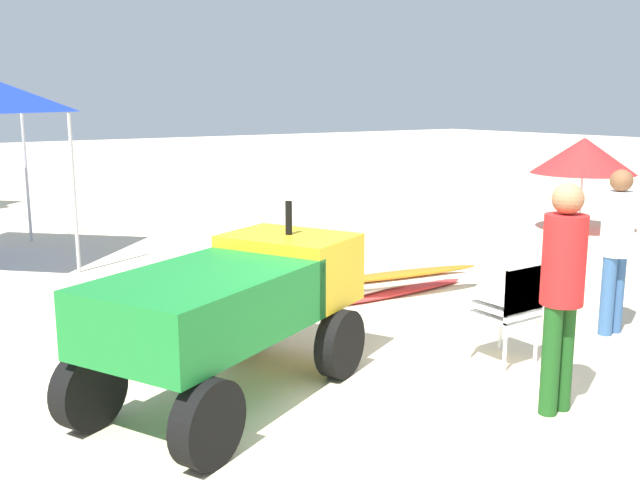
# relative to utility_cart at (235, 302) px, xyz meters

# --- Properties ---
(ground) EXTENTS (80.00, 80.00, 0.00)m
(ground) POSITION_rel_utility_cart_xyz_m (1.15, -1.24, -0.78)
(ground) COLOR beige
(utility_cart) EXTENTS (2.81, 2.18, 1.50)m
(utility_cart) POSITION_rel_utility_cart_xyz_m (0.00, 0.00, 0.00)
(utility_cart) COLOR #197A2D
(utility_cart) RESTS_ON ground
(stacked_plastic_chairs) EXTENTS (0.48, 0.48, 1.02)m
(stacked_plastic_chairs) POSITION_rel_utility_cart_xyz_m (2.38, -0.81, -0.18)
(stacked_plastic_chairs) COLOR white
(stacked_plastic_chairs) RESTS_ON ground
(surfboard_pile) EXTENTS (2.46, 0.87, 0.32)m
(surfboard_pile) POSITION_rel_utility_cart_xyz_m (2.98, 1.57, -0.62)
(surfboard_pile) COLOR red
(surfboard_pile) RESTS_ON ground
(lifeguard_near_left) EXTENTS (0.32, 0.32, 1.70)m
(lifeguard_near_left) POSITION_rel_utility_cart_xyz_m (3.91, -0.81, 0.19)
(lifeguard_near_left) COLOR #33598C
(lifeguard_near_left) RESTS_ON ground
(lifeguard_near_right) EXTENTS (0.32, 0.32, 1.78)m
(lifeguard_near_right) POSITION_rel_utility_cart_xyz_m (1.86, -1.70, 0.24)
(lifeguard_near_right) COLOR #194C19
(lifeguard_near_right) RESTS_ON ground
(beach_umbrella_left) EXTENTS (1.83, 1.83, 1.72)m
(beach_umbrella_left) POSITION_rel_utility_cart_xyz_m (8.58, 2.93, 0.61)
(beach_umbrella_left) COLOR beige
(beach_umbrella_left) RESTS_ON ground
(traffic_cone_near) EXTENTS (0.34, 0.34, 0.49)m
(traffic_cone_near) POSITION_rel_utility_cart_xyz_m (1.07, 2.97, -0.54)
(traffic_cone_near) COLOR orange
(traffic_cone_near) RESTS_ON ground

